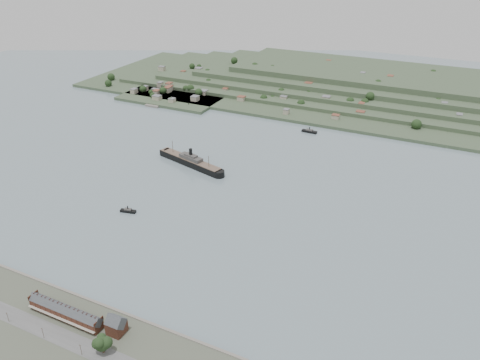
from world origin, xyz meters
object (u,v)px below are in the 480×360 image
at_px(terrace_row, 65,312).
at_px(tugboat, 128,211).
at_px(steamship, 188,161).
at_px(fig_tree, 102,343).
at_px(gabled_building, 116,325).

relative_size(terrace_row, tugboat, 3.75).
distance_m(steamship, tugboat, 108.28).
height_order(steamship, fig_tree, steamship).
distance_m(gabled_building, fig_tree, 16.80).
bearing_deg(terrace_row, fig_tree, -17.01).
relative_size(terrace_row, steamship, 0.58).
distance_m(steamship, fig_tree, 260.43).
height_order(tugboat, fig_tree, fig_tree).
bearing_deg(tugboat, steamship, 91.34).
xyz_separation_m(tugboat, fig_tree, (87.30, -136.17, 8.27)).
relative_size(tugboat, fig_tree, 1.15).
relative_size(gabled_building, tugboat, 0.95).
xyz_separation_m(terrace_row, steamship, (-49.24, 231.97, -2.55)).
distance_m(tugboat, fig_tree, 161.96).
xyz_separation_m(terrace_row, fig_tree, (40.58, -12.41, 3.00)).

